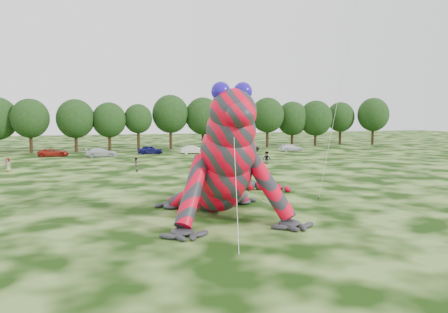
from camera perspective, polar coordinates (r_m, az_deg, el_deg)
name	(u,v)px	position (r m, az deg, el deg)	size (l,w,h in m)	color
ground	(214,225)	(27.78, -1.25, -8.93)	(240.00, 240.00, 0.00)	#16330A
inflatable_gecko	(213,149)	(31.12, -1.40, 1.02)	(15.07, 17.89, 8.95)	red
tree_6	(30,126)	(83.27, -23.97, 3.67)	(6.52, 5.86, 9.49)	black
tree_7	(76,126)	(82.79, -18.81, 3.85)	(6.68, 6.01, 9.48)	black
tree_8	(109,127)	(82.98, -14.75, 3.78)	(6.14, 5.53, 8.94)	black
tree_9	(138,127)	(83.70, -11.13, 3.79)	(5.27, 4.74, 8.68)	black
tree_10	(171,122)	(85.74, -7.00, 4.51)	(7.09, 6.38, 10.50)	black
tree_11	(203,123)	(86.69, -2.78, 4.41)	(7.01, 6.31, 10.07)	black
tree_12	(233,125)	(87.98, 1.24, 4.08)	(5.99, 5.39, 8.97)	black
tree_13	(267,122)	(89.86, 5.70, 4.46)	(6.83, 6.15, 10.13)	black
tree_14	(292,124)	(93.90, 8.91, 4.25)	(6.82, 6.14, 9.40)	black
tree_15	(316,123)	(95.34, 11.88, 4.29)	(7.17, 6.45, 9.63)	black
tree_16	(340,123)	(100.23, 14.95, 4.21)	(6.26, 5.63, 9.37)	black
tree_17	(373,121)	(101.57, 18.90, 4.37)	(6.98, 6.28, 10.30)	black
car_2	(53,152)	(75.32, -21.38, 0.49)	(2.20, 4.78, 1.33)	maroon
car_3	(101,152)	(72.32, -15.73, 0.52)	(2.02, 4.97, 1.44)	silver
car_4	(150,150)	(75.39, -9.60, 0.87)	(1.73, 4.29, 1.46)	#121251
car_5	(193,150)	(75.09, -4.08, 0.90)	(1.51, 4.32, 1.42)	silver
car_6	(247,148)	(79.95, 3.06, 1.15)	(2.15, 4.66, 1.29)	#28292B
car_7	(291,148)	(80.88, 8.71, 1.15)	(1.83, 4.51, 1.31)	white
spectator_1	(136,165)	(53.24, -11.43, -1.05)	(0.82, 0.64, 1.69)	gray
spectator_5	(196,172)	(46.18, -3.67, -2.02)	(1.50, 0.48, 1.62)	gray
spectator_4	(8,165)	(58.31, -26.37, -0.97)	(0.81, 0.52, 1.65)	gray
spectator_2	(267,158)	(59.99, 5.60, -0.18)	(1.13, 0.65, 1.75)	gray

